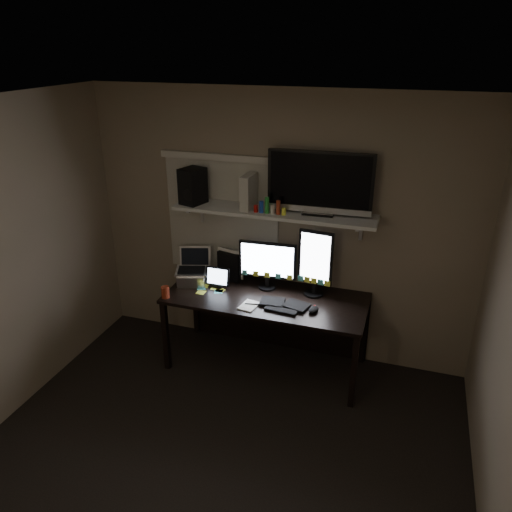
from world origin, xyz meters
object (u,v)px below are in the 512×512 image
at_px(tablet, 218,277).
at_px(game_console, 249,191).
at_px(monitor_portrait, 315,263).
at_px(mouse, 314,310).
at_px(monitor_landscape, 267,265).
at_px(tv, 320,183).
at_px(cup, 165,292).
at_px(desk, 270,307).
at_px(keyboard, 284,304).
at_px(laptop, 191,268).
at_px(speaker, 193,186).

distance_m(tablet, game_console, 0.85).
height_order(monitor_portrait, tablet, monitor_portrait).
bearing_deg(mouse, tablet, 179.23).
height_order(monitor_landscape, monitor_portrait, monitor_portrait).
bearing_deg(monitor_portrait, tv, 104.22).
distance_m(cup, tv, 1.66).
distance_m(desk, game_console, 1.10).
bearing_deg(tv, monitor_portrait, -84.74).
distance_m(tv, game_console, 0.63).
xyz_separation_m(desk, monitor_landscape, (-0.04, 0.05, 0.41)).
xyz_separation_m(desk, keyboard, (0.20, -0.22, 0.19)).
bearing_deg(monitor_landscape, desk, -53.49).
height_order(laptop, tv, tv).
xyz_separation_m(keyboard, laptop, (-0.94, 0.14, 0.15)).
height_order(mouse, speaker, speaker).
relative_size(keyboard, game_console, 1.44).
distance_m(monitor_portrait, tablet, 0.91).
bearing_deg(cup, tv, 23.08).
relative_size(monitor_portrait, tablet, 2.72).
xyz_separation_m(tablet, laptop, (-0.26, -0.01, 0.06)).
bearing_deg(desk, monitor_landscape, 130.12).
height_order(keyboard, mouse, mouse).
bearing_deg(game_console, speaker, -174.94).
distance_m(monitor_landscape, cup, 0.95).
bearing_deg(desk, tablet, -171.19).
bearing_deg(tv, speaker, -179.04).
relative_size(desk, speaker, 5.57).
xyz_separation_m(monitor_landscape, tablet, (-0.44, -0.12, -0.13)).
relative_size(tablet, game_console, 0.76).
bearing_deg(monitor_portrait, speaker, -173.15).
relative_size(desk, monitor_landscape, 3.40).
bearing_deg(tv, tablet, -169.77).
bearing_deg(game_console, laptop, -159.62).
bearing_deg(cup, tablet, 42.54).
xyz_separation_m(tv, speaker, (-1.14, -0.06, -0.11)).
height_order(keyboard, laptop, laptop).
bearing_deg(mouse, tv, 111.07).
xyz_separation_m(mouse, cup, (-1.31, -0.16, 0.03)).
xyz_separation_m(desk, mouse, (0.46, -0.26, 0.20)).
bearing_deg(cup, keyboard, 10.23).
bearing_deg(tablet, desk, 8.78).
height_order(desk, speaker, speaker).
distance_m(game_console, speaker, 0.52).
bearing_deg(mouse, keyboard, -176.59).
xyz_separation_m(monitor_portrait, game_console, (-0.63, 0.03, 0.59)).
distance_m(tv, speaker, 1.15).
distance_m(monitor_landscape, speaker, 0.98).
height_order(desk, cup, cup).
relative_size(mouse, tv, 0.14).
relative_size(keyboard, laptop, 1.32).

